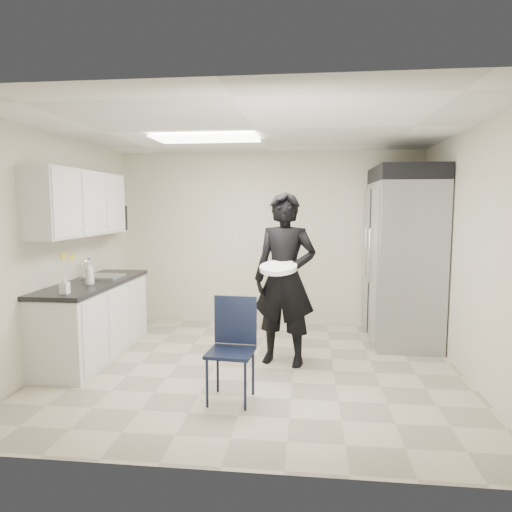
# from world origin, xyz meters

# --- Properties ---
(floor) EXTENTS (4.50, 4.50, 0.00)m
(floor) POSITION_xyz_m (0.00, 0.00, 0.00)
(floor) COLOR #B8AA91
(floor) RESTS_ON ground
(ceiling) EXTENTS (4.50, 4.50, 0.00)m
(ceiling) POSITION_xyz_m (0.00, 0.00, 2.60)
(ceiling) COLOR silver
(ceiling) RESTS_ON back_wall
(back_wall) EXTENTS (4.50, 0.00, 4.50)m
(back_wall) POSITION_xyz_m (0.00, 2.00, 1.30)
(back_wall) COLOR beige
(back_wall) RESTS_ON floor
(left_wall) EXTENTS (0.00, 4.00, 4.00)m
(left_wall) POSITION_xyz_m (-2.25, 0.00, 1.30)
(left_wall) COLOR beige
(left_wall) RESTS_ON floor
(right_wall) EXTENTS (0.00, 4.00, 4.00)m
(right_wall) POSITION_xyz_m (2.25, 0.00, 1.30)
(right_wall) COLOR beige
(right_wall) RESTS_ON floor
(ceiling_panel) EXTENTS (1.20, 0.60, 0.02)m
(ceiling_panel) POSITION_xyz_m (-0.60, 0.40, 2.57)
(ceiling_panel) COLOR white
(ceiling_panel) RESTS_ON ceiling
(lower_counter) EXTENTS (0.60, 1.90, 0.86)m
(lower_counter) POSITION_xyz_m (-1.95, 0.20, 0.43)
(lower_counter) COLOR silver
(lower_counter) RESTS_ON floor
(countertop) EXTENTS (0.64, 1.95, 0.05)m
(countertop) POSITION_xyz_m (-1.95, 0.20, 0.89)
(countertop) COLOR black
(countertop) RESTS_ON lower_counter
(sink) EXTENTS (0.42, 0.40, 0.14)m
(sink) POSITION_xyz_m (-1.93, 0.45, 0.87)
(sink) COLOR gray
(sink) RESTS_ON countertop
(faucet) EXTENTS (0.02, 0.02, 0.24)m
(faucet) POSITION_xyz_m (-2.13, 0.45, 1.02)
(faucet) COLOR silver
(faucet) RESTS_ON countertop
(upper_cabinets) EXTENTS (0.35, 1.80, 0.75)m
(upper_cabinets) POSITION_xyz_m (-2.08, 0.20, 1.83)
(upper_cabinets) COLOR silver
(upper_cabinets) RESTS_ON left_wall
(towel_dispenser) EXTENTS (0.22, 0.30, 0.35)m
(towel_dispenser) POSITION_xyz_m (-2.14, 1.35, 1.62)
(towel_dispenser) COLOR black
(towel_dispenser) RESTS_ON left_wall
(notice_sticker_left) EXTENTS (0.00, 0.12, 0.07)m
(notice_sticker_left) POSITION_xyz_m (-2.24, 0.10, 1.22)
(notice_sticker_left) COLOR yellow
(notice_sticker_left) RESTS_ON left_wall
(notice_sticker_right) EXTENTS (0.00, 0.12, 0.07)m
(notice_sticker_right) POSITION_xyz_m (-2.24, 0.30, 1.18)
(notice_sticker_right) COLOR yellow
(notice_sticker_right) RESTS_ON left_wall
(commercial_fridge) EXTENTS (0.80, 1.35, 2.10)m
(commercial_fridge) POSITION_xyz_m (1.83, 1.27, 1.05)
(commercial_fridge) COLOR gray
(commercial_fridge) RESTS_ON floor
(fridge_compressor) EXTENTS (0.80, 1.35, 0.20)m
(fridge_compressor) POSITION_xyz_m (1.83, 1.27, 2.20)
(fridge_compressor) COLOR black
(fridge_compressor) RESTS_ON commercial_fridge
(folding_chair) EXTENTS (0.44, 0.44, 0.92)m
(folding_chair) POSITION_xyz_m (-0.11, -0.88, 0.46)
(folding_chair) COLOR black
(folding_chair) RESTS_ON floor
(man_tuxedo) EXTENTS (0.81, 0.63, 1.95)m
(man_tuxedo) POSITION_xyz_m (0.33, 0.20, 0.97)
(man_tuxedo) COLOR black
(man_tuxedo) RESTS_ON floor
(bucket_lid) EXTENTS (0.48, 0.48, 0.05)m
(bucket_lid) POSITION_xyz_m (0.27, -0.04, 1.14)
(bucket_lid) COLOR silver
(bucket_lid) RESTS_ON man_tuxedo
(soap_bottle_a) EXTENTS (0.12, 0.12, 0.27)m
(soap_bottle_a) POSITION_xyz_m (-1.87, -0.03, 1.04)
(soap_bottle_a) COLOR white
(soap_bottle_a) RESTS_ON countertop
(soap_bottle_b) EXTENTS (0.08, 0.08, 0.18)m
(soap_bottle_b) POSITION_xyz_m (-1.86, -0.58, 1.00)
(soap_bottle_b) COLOR #9EA0A9
(soap_bottle_b) RESTS_ON countertop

